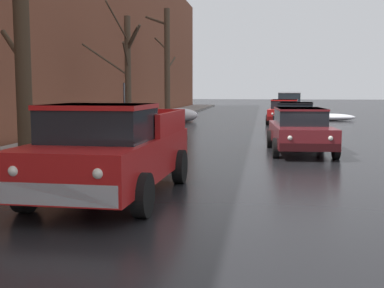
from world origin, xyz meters
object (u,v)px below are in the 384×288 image
Objects in this scene: bare_tree_mid_block at (127,70)px; sedan_maroon_parked_kerbside_close at (300,129)px; bare_tree_far_down_block at (167,63)px; suv_silver_queued_behind_truck at (289,104)px; sedan_red_parked_far_down_block at (284,111)px; pickup_truck_red_approaching_near_lane at (111,150)px; bare_tree_second_along_sidewalk at (22,48)px; sedan_black_parked_kerbside_mid at (295,117)px.

sedan_maroon_parked_kerbside_close is at bearing -39.77° from bare_tree_mid_block.
suv_silver_queued_behind_truck is (8.13, 4.83, -2.75)m from bare_tree_far_down_block.
sedan_red_parked_far_down_block is 7.14m from suv_silver_queued_behind_truck.
sedan_maroon_parked_kerbside_close is 13.44m from sedan_red_parked_far_down_block.
sedan_red_parked_far_down_block is (0.04, 13.44, -0.00)m from sedan_maroon_parked_kerbside_close.
suv_silver_queued_behind_truck is (4.65, 27.78, 0.11)m from pickup_truck_red_approaching_near_lane.
bare_tree_second_along_sidewalk is at bearing 135.10° from pickup_truck_red_approaching_near_lane.
bare_tree_second_along_sidewalk is 1.46× the size of sedan_red_parked_far_down_block.
bare_tree_far_down_block is 1.72× the size of sedan_black_parked_kerbside_mid.
sedan_black_parked_kerbside_mid is at bearing 6.28° from bare_tree_mid_block.
bare_tree_second_along_sidewalk reaches higher than suv_silver_queued_behind_truck.
sedan_maroon_parked_kerbside_close is (7.46, -15.73, -2.99)m from bare_tree_far_down_block.
pickup_truck_red_approaching_near_lane is 1.13× the size of sedan_maroon_parked_kerbside_close.
bare_tree_second_along_sidewalk is at bearing -125.41° from sedan_black_parked_kerbside_mid.
pickup_truck_red_approaching_near_lane is at bearing -75.62° from bare_tree_mid_block.
pickup_truck_red_approaching_near_lane is at bearing -106.69° from sedan_black_parked_kerbside_mid.
bare_tree_mid_block reaches higher than pickup_truck_red_approaching_near_lane.
bare_tree_mid_block reaches higher than sedan_maroon_parked_kerbside_close.
pickup_truck_red_approaching_near_lane is at bearing -101.01° from sedan_red_parked_far_down_block.
suv_silver_queued_behind_truck reaches higher than sedan_black_parked_kerbside_mid.
bare_tree_far_down_block is (-0.04, 9.55, 0.85)m from bare_tree_mid_block.
sedan_maroon_parked_kerbside_close is (7.41, 3.81, -2.32)m from bare_tree_second_along_sidewalk.
sedan_red_parked_far_down_block is at bearing 44.27° from bare_tree_mid_block.
sedan_red_parked_far_down_block is 0.91× the size of suv_silver_queued_behind_truck.
bare_tree_mid_block is at bearing -173.72° from sedan_black_parked_kerbside_mid.
sedan_red_parked_far_down_block is at bearing -95.06° from suv_silver_queued_behind_truck.
bare_tree_second_along_sidewalk is 25.75m from suv_silver_queued_behind_truck.
bare_tree_far_down_block reaches higher than sedan_red_parked_far_down_block.
bare_tree_second_along_sidewalk reaches higher than sedan_maroon_parked_kerbside_close.
pickup_truck_red_approaching_near_lane is (3.43, -3.42, -2.20)m from bare_tree_second_along_sidewalk.
sedan_black_parked_kerbside_mid is (7.70, 10.83, -2.32)m from bare_tree_second_along_sidewalk.
bare_tree_second_along_sidewalk is at bearing -89.96° from bare_tree_mid_block.
bare_tree_second_along_sidewalk is 13.49m from sedan_black_parked_kerbside_mid.
bare_tree_second_along_sidewalk is 9.98m from bare_tree_mid_block.
sedan_red_parked_far_down_block is at bearing 92.21° from sedan_black_parked_kerbside_mid.
bare_tree_mid_block is 1.18× the size of suv_silver_queued_behind_truck.
bare_tree_far_down_block is (-0.05, 19.53, 0.66)m from bare_tree_second_along_sidewalk.
sedan_black_parked_kerbside_mid is at bearing -48.33° from bare_tree_far_down_block.
bare_tree_far_down_block reaches higher than suv_silver_queued_behind_truck.
bare_tree_far_down_block is 8.39m from sedan_red_parked_far_down_block.
sedan_black_parked_kerbside_mid is 6.43m from sedan_red_parked_far_down_block.
sedan_red_parked_far_down_block is (7.46, 7.27, -2.13)m from bare_tree_mid_block.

